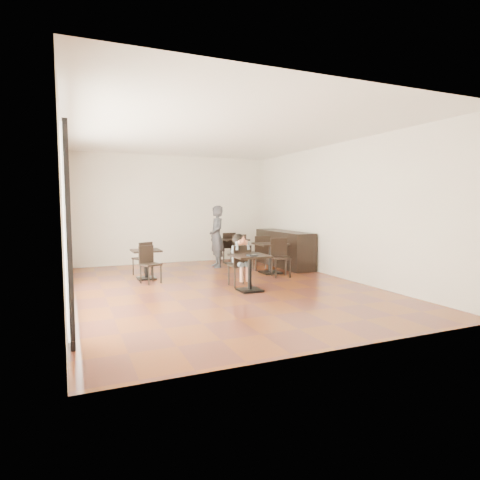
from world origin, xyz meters
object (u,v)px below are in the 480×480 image
child (239,260)px  chair_back_b (242,251)px  child_table (250,273)px  cafe_table_back (234,252)px  child_chair (239,266)px  adult_patron (217,237)px  cafe_table_mid (270,258)px  chair_mid_b (281,258)px  cafe_table_left (146,264)px  chair_mid_a (261,253)px  chair_back_a (227,247)px  chair_left_a (142,259)px  chair_left_b (151,265)px

child → chair_back_b: size_ratio=1.24×
child_table → cafe_table_back: size_ratio=0.99×
child_table → child_chair: size_ratio=0.83×
adult_patron → cafe_table_mid: 1.80m
cafe_table_back → chair_mid_b: (0.26, -2.33, 0.09)m
cafe_table_left → chair_mid_b: bearing=-18.2°
child_chair → adult_patron: bearing=-99.6°
chair_mid_a → chair_back_a: (-0.26, 1.78, -0.01)m
chair_left_a → cafe_table_back: bearing=172.4°
chair_mid_b → child_table: bearing=-126.8°
cafe_table_left → chair_mid_a: bearing=1.8°
child → cafe_table_left: 2.34m
adult_patron → chair_back_b: bearing=72.0°
child_table → chair_back_a: size_ratio=0.82×
adult_patron → cafe_table_mid: (0.91, -1.48, -0.47)m
cafe_table_mid → child_table: bearing=-128.5°
cafe_table_mid → chair_back_b: (-0.26, 1.23, 0.07)m
chair_back_a → cafe_table_back: bearing=93.0°
cafe_table_back → chair_mid_b: bearing=-83.5°
chair_mid_a → chair_left_a: bearing=4.4°
chair_mid_b → chair_left_a: chair_mid_b is taller
child_table → chair_left_a: bearing=121.9°
cafe_table_left → chair_mid_b: 3.21m
adult_patron → chair_left_a: 2.23m
chair_back_a → chair_back_b: size_ratio=1.00×
cafe_table_mid → chair_left_b: chair_left_b is taller
cafe_table_back → chair_mid_a: (0.26, -1.23, 0.09)m
cafe_table_mid → cafe_table_back: (-0.26, 1.78, -0.01)m
cafe_table_left → chair_back_b: 2.89m
adult_patron → chair_back_a: bearing=145.6°
chair_mid_b → child_chair: bearing=-143.1°
chair_left_b → chair_back_b: chair_back_b is taller
adult_patron → chair_mid_a: 1.36m
cafe_table_left → chair_back_a: chair_back_a is taller
child → chair_mid_b: bearing=24.1°
child_chair → cafe_table_left: 2.34m
child_table → adult_patron: 3.26m
cafe_table_back → chair_back_b: chair_back_b is taller
child_chair → chair_back_b: bearing=-114.7°
chair_back_b → chair_back_a: bearing=93.0°
adult_patron → chair_mid_a: adult_patron is taller
child_chair → cafe_table_left: bearing=-43.7°
cafe_table_mid → chair_mid_b: size_ratio=0.83×
chair_mid_b → chair_left_b: bearing=-175.6°
child_chair → cafe_table_back: (1.10, 2.94, -0.07)m
chair_left_a → cafe_table_mid: bearing=138.6°
chair_mid_a → chair_back_a: size_ratio=1.03×
chair_left_b → cafe_table_mid: bearing=-21.3°
child_table → cafe_table_back: (1.10, 3.49, 0.00)m
cafe_table_left → chair_left_b: bearing=-90.0°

